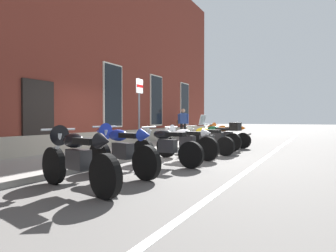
{
  "coord_description": "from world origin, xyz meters",
  "views": [
    {
      "loc": [
        -8.13,
        -4.62,
        1.15
      ],
      "look_at": [
        0.67,
        -0.29,
        0.94
      ],
      "focal_mm": 32.77,
      "sensor_mm": 36.0,
      "label": 1
    }
  ],
  "objects_px": {
    "motorcycle_black_sport": "(74,155)",
    "motorcycle_yellow_naked": "(205,140)",
    "parking_sign": "(139,104)",
    "motorcycle_green_touring": "(218,136)",
    "motorcycle_black_naked": "(165,146)",
    "motorcycle_orange_sport": "(224,134)",
    "motorcycle_white_sport": "(184,140)",
    "pedestrian_blue_top": "(183,122)",
    "motorcycle_blue_sport": "(119,147)"
  },
  "relations": [
    {
      "from": "motorcycle_black_naked",
      "to": "motorcycle_orange_sport",
      "type": "height_order",
      "value": "motorcycle_orange_sport"
    },
    {
      "from": "motorcycle_black_naked",
      "to": "motorcycle_orange_sport",
      "type": "distance_m",
      "value": 5.59
    },
    {
      "from": "motorcycle_white_sport",
      "to": "parking_sign",
      "type": "bearing_deg",
      "value": 90.94
    },
    {
      "from": "motorcycle_yellow_naked",
      "to": "pedestrian_blue_top",
      "type": "relative_size",
      "value": 1.26
    },
    {
      "from": "motorcycle_green_touring",
      "to": "motorcycle_orange_sport",
      "type": "bearing_deg",
      "value": 6.64
    },
    {
      "from": "motorcycle_white_sport",
      "to": "motorcycle_yellow_naked",
      "type": "relative_size",
      "value": 1.01
    },
    {
      "from": "motorcycle_black_sport",
      "to": "motorcycle_black_naked",
      "type": "height_order",
      "value": "motorcycle_black_sport"
    },
    {
      "from": "motorcycle_blue_sport",
      "to": "motorcycle_black_naked",
      "type": "xyz_separation_m",
      "value": [
        1.57,
        -0.28,
        -0.1
      ]
    },
    {
      "from": "motorcycle_black_sport",
      "to": "motorcycle_orange_sport",
      "type": "relative_size",
      "value": 1.01
    },
    {
      "from": "motorcycle_yellow_naked",
      "to": "pedestrian_blue_top",
      "type": "xyz_separation_m",
      "value": [
        5.63,
        3.23,
        0.55
      ]
    },
    {
      "from": "motorcycle_blue_sport",
      "to": "pedestrian_blue_top",
      "type": "relative_size",
      "value": 1.29
    },
    {
      "from": "motorcycle_black_sport",
      "to": "motorcycle_green_touring",
      "type": "xyz_separation_m",
      "value": [
        7.24,
        -0.22,
        -0.02
      ]
    },
    {
      "from": "motorcycle_green_touring",
      "to": "motorcycle_orange_sport",
      "type": "xyz_separation_m",
      "value": [
        1.3,
        0.15,
        0.01
      ]
    },
    {
      "from": "motorcycle_orange_sport",
      "to": "motorcycle_blue_sport",
      "type": "bearing_deg",
      "value": 178.61
    },
    {
      "from": "motorcycle_black_naked",
      "to": "pedestrian_blue_top",
      "type": "height_order",
      "value": "pedestrian_blue_top"
    },
    {
      "from": "motorcycle_white_sport",
      "to": "motorcycle_black_naked",
      "type": "bearing_deg",
      "value": -175.15
    },
    {
      "from": "pedestrian_blue_top",
      "to": "motorcycle_orange_sport",
      "type": "bearing_deg",
      "value": -133.04
    },
    {
      "from": "motorcycle_blue_sport",
      "to": "motorcycle_black_naked",
      "type": "height_order",
      "value": "motorcycle_blue_sport"
    },
    {
      "from": "motorcycle_white_sport",
      "to": "pedestrian_blue_top",
      "type": "bearing_deg",
      "value": 23.63
    },
    {
      "from": "motorcycle_white_sport",
      "to": "motorcycle_blue_sport",
      "type": "bearing_deg",
      "value": 176.95
    },
    {
      "from": "motorcycle_blue_sport",
      "to": "motorcycle_yellow_naked",
      "type": "bearing_deg",
      "value": -4.06
    },
    {
      "from": "motorcycle_blue_sport",
      "to": "motorcycle_orange_sport",
      "type": "xyz_separation_m",
      "value": [
        7.16,
        -0.17,
        -0.02
      ]
    },
    {
      "from": "motorcycle_orange_sport",
      "to": "parking_sign",
      "type": "bearing_deg",
      "value": 159.99
    },
    {
      "from": "motorcycle_green_touring",
      "to": "pedestrian_blue_top",
      "type": "height_order",
      "value": "pedestrian_blue_top"
    },
    {
      "from": "motorcycle_black_sport",
      "to": "motorcycle_yellow_naked",
      "type": "xyz_separation_m",
      "value": [
        5.8,
        -0.21,
        -0.1
      ]
    },
    {
      "from": "parking_sign",
      "to": "motorcycle_black_sport",
      "type": "bearing_deg",
      "value": -161.68
    },
    {
      "from": "motorcycle_yellow_naked",
      "to": "motorcycle_orange_sport",
      "type": "height_order",
      "value": "motorcycle_orange_sport"
    },
    {
      "from": "motorcycle_yellow_naked",
      "to": "pedestrian_blue_top",
      "type": "bearing_deg",
      "value": 29.8
    },
    {
      "from": "motorcycle_black_sport",
      "to": "motorcycle_yellow_naked",
      "type": "bearing_deg",
      "value": -2.07
    },
    {
      "from": "motorcycle_blue_sport",
      "to": "motorcycle_white_sport",
      "type": "height_order",
      "value": "motorcycle_blue_sport"
    },
    {
      "from": "parking_sign",
      "to": "motorcycle_green_touring",
      "type": "bearing_deg",
      "value": -30.22
    },
    {
      "from": "motorcycle_black_naked",
      "to": "motorcycle_orange_sport",
      "type": "xyz_separation_m",
      "value": [
        5.59,
        0.11,
        0.08
      ]
    },
    {
      "from": "motorcycle_yellow_naked",
      "to": "motorcycle_green_touring",
      "type": "height_order",
      "value": "motorcycle_green_touring"
    },
    {
      "from": "motorcycle_blue_sport",
      "to": "parking_sign",
      "type": "height_order",
      "value": "parking_sign"
    },
    {
      "from": "motorcycle_green_touring",
      "to": "parking_sign",
      "type": "height_order",
      "value": "parking_sign"
    },
    {
      "from": "motorcycle_blue_sport",
      "to": "motorcycle_white_sport",
      "type": "distance_m",
      "value": 3.02
    },
    {
      "from": "motorcycle_green_touring",
      "to": "motorcycle_orange_sport",
      "type": "height_order",
      "value": "motorcycle_green_touring"
    },
    {
      "from": "motorcycle_white_sport",
      "to": "motorcycle_yellow_naked",
      "type": "height_order",
      "value": "motorcycle_white_sport"
    },
    {
      "from": "motorcycle_white_sport",
      "to": "motorcycle_green_touring",
      "type": "bearing_deg",
      "value": -3.32
    },
    {
      "from": "motorcycle_green_touring",
      "to": "motorcycle_orange_sport",
      "type": "relative_size",
      "value": 0.95
    },
    {
      "from": "motorcycle_black_naked",
      "to": "motorcycle_yellow_naked",
      "type": "relative_size",
      "value": 1.0
    },
    {
      "from": "motorcycle_black_naked",
      "to": "motorcycle_green_touring",
      "type": "bearing_deg",
      "value": -0.57
    },
    {
      "from": "motorcycle_green_touring",
      "to": "motorcycle_black_naked",
      "type": "bearing_deg",
      "value": 179.43
    },
    {
      "from": "motorcycle_green_touring",
      "to": "motorcycle_white_sport",
      "type": "bearing_deg",
      "value": 176.68
    },
    {
      "from": "motorcycle_white_sport",
      "to": "pedestrian_blue_top",
      "type": "xyz_separation_m",
      "value": [
        7.03,
        3.08,
        0.48
      ]
    },
    {
      "from": "motorcycle_yellow_naked",
      "to": "motorcycle_green_touring",
      "type": "xyz_separation_m",
      "value": [
        1.45,
        -0.01,
        0.08
      ]
    },
    {
      "from": "motorcycle_blue_sport",
      "to": "motorcycle_black_naked",
      "type": "relative_size",
      "value": 1.02
    },
    {
      "from": "pedestrian_blue_top",
      "to": "parking_sign",
      "type": "relative_size",
      "value": 0.7
    },
    {
      "from": "motorcycle_blue_sport",
      "to": "motorcycle_black_naked",
      "type": "bearing_deg",
      "value": -10.21
    },
    {
      "from": "motorcycle_yellow_naked",
      "to": "motorcycle_orange_sport",
      "type": "distance_m",
      "value": 2.76
    }
  ]
}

